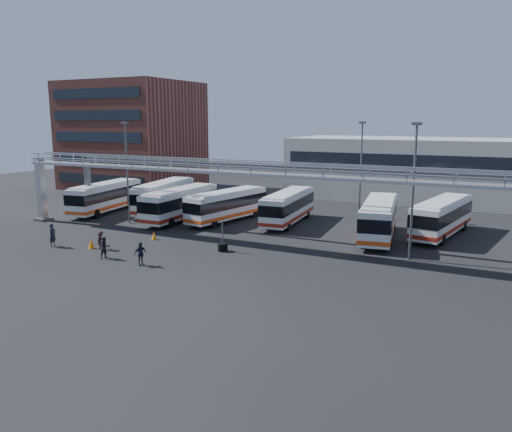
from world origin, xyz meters
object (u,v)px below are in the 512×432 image
at_px(bus_1, 164,195).
at_px(bus_2, 180,203).
at_px(light_pole_mid, 413,184).
at_px(bus_4, 288,206).
at_px(pedestrian_d, 140,254).
at_px(bus_0, 106,196).
at_px(light_pole_left, 127,167).
at_px(bus_6, 379,218).
at_px(bus_7, 442,216).
at_px(light_pole_back, 361,164).
at_px(cone_right, 154,236).
at_px(pedestrian_c, 101,240).
at_px(tire_stack, 223,246).
at_px(cone_left, 91,244).
at_px(pedestrian_a, 53,235).
at_px(bus_3, 227,204).
at_px(pedestrian_b, 105,248).

bearing_deg(bus_1, bus_2, -45.65).
bearing_deg(light_pole_mid, bus_4, 148.61).
relative_size(bus_4, pedestrian_d, 6.31).
distance_m(bus_0, bus_4, 21.25).
xyz_separation_m(light_pole_left, bus_6, (24.30, 4.70, -3.82)).
xyz_separation_m(bus_0, bus_7, (35.56, 4.82, -0.02)).
relative_size(light_pole_left, bus_1, 0.87).
bearing_deg(light_pole_left, light_pole_back, 34.99).
height_order(bus_6, cone_right, bus_6).
relative_size(bus_1, pedestrian_c, 7.76).
bearing_deg(bus_0, bus_2, -9.02).
bearing_deg(light_pole_left, light_pole_mid, -2.05).
height_order(bus_2, tire_stack, bus_2).
distance_m(light_pole_back, bus_7, 11.42).
distance_m(bus_7, cone_right, 25.88).
bearing_deg(cone_right, cone_left, -119.26).
distance_m(bus_2, cone_right, 8.81).
bearing_deg(light_pole_back, pedestrian_a, -128.19).
xyz_separation_m(bus_6, tire_stack, (-10.12, -9.97, -1.51)).
bearing_deg(bus_1, bus_6, -15.59).
bearing_deg(pedestrian_c, tire_stack, -82.17).
distance_m(bus_3, tire_stack, 12.10).
bearing_deg(light_pole_left, bus_7, 15.97).
distance_m(bus_4, cone_right, 14.23).
bearing_deg(light_pole_back, bus_2, -147.02).
xyz_separation_m(light_pole_back, cone_right, (-13.21, -18.64, -5.36)).
distance_m(light_pole_mid, cone_right, 22.18).
bearing_deg(cone_right, pedestrian_d, -58.53).
xyz_separation_m(bus_0, bus_6, (30.73, 1.18, 0.04)).
height_order(bus_6, pedestrian_c, bus_6).
height_order(bus_1, pedestrian_a, bus_1).
distance_m(bus_3, pedestrian_d, 16.91).
bearing_deg(pedestrian_b, light_pole_left, 52.55).
bearing_deg(bus_3, bus_1, -178.48).
bearing_deg(bus_0, cone_left, -59.85).
distance_m(light_pole_back, pedestrian_c, 28.10).
height_order(bus_2, bus_4, bus_2).
xyz_separation_m(light_pole_left, bus_1, (-0.59, 6.57, -3.79)).
height_order(pedestrian_b, cone_right, pedestrian_b).
relative_size(light_pole_mid, light_pole_back, 1.00).
relative_size(pedestrian_d, tire_stack, 0.74).
relative_size(bus_2, bus_3, 1.03).
distance_m(light_pole_mid, bus_3, 20.91).
relative_size(light_pole_back, bus_3, 0.94).
xyz_separation_m(light_pole_back, pedestrian_b, (-12.68, -25.17, -4.89)).
relative_size(bus_0, bus_6, 0.98).
xyz_separation_m(pedestrian_a, pedestrian_d, (10.11, -1.03, -0.11)).
xyz_separation_m(light_pole_mid, pedestrian_a, (-27.18, -9.38, -4.75)).
bearing_deg(cone_right, tire_stack, -4.89).
xyz_separation_m(light_pole_left, bus_4, (14.49, 7.25, -3.93)).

